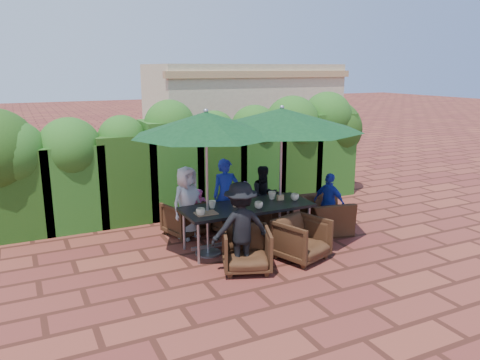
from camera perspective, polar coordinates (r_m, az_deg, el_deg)
name	(u,v)px	position (r m, az deg, el deg)	size (l,w,h in m)	color
ground	(239,245)	(8.46, -0.09, -7.89)	(80.00, 80.00, 0.00)	brown
dining_table	(247,210)	(8.18, 0.92, -3.64)	(2.31, 0.90, 0.75)	black
umbrella_left	(206,124)	(7.53, -4.17, 6.81)	(2.43, 2.43, 2.46)	gray
umbrella_right	(282,119)	(8.24, 5.11, 7.38)	(2.85, 2.85, 2.46)	gray
chair_far_left	(185,217)	(8.90, -6.72, -4.45)	(0.69, 0.65, 0.71)	black
chair_far_mid	(223,212)	(9.14, -2.13, -3.95)	(0.67, 0.63, 0.69)	black
chair_far_right	(269,208)	(9.38, 3.56, -3.42)	(0.70, 0.65, 0.72)	black
chair_near_left	(247,248)	(7.32, 0.80, -8.24)	(0.73, 0.68, 0.75)	black
chair_near_right	(302,237)	(7.79, 7.54, -6.92)	(0.74, 0.70, 0.77)	black
chair_end_right	(325,209)	(9.18, 10.30, -3.55)	(0.98, 0.64, 0.86)	black
adult_far_left	(187,202)	(8.66, -6.48, -2.74)	(0.67, 0.40, 1.35)	silver
adult_far_mid	(226,196)	(8.96, -1.73, -1.90)	(0.51, 0.41, 1.41)	#1D2EA2
adult_far_right	(264,196)	(9.36, 2.97, -1.92)	(0.58, 0.35, 1.20)	black
adult_near_left	(241,227)	(7.21, 0.07, -5.75)	(0.91, 0.42, 1.42)	black
adult_end_right	(329,203)	(9.11, 10.83, -2.74)	(0.67, 0.34, 1.15)	#1D2EA2
child_left	(200,211)	(8.98, -4.90, -3.77)	(0.31, 0.25, 0.85)	#DD4E8F
child_right	(246,203)	(9.41, 0.71, -2.82)	(0.32, 0.26, 0.88)	#9250AF
pedestrian_a	(232,156)	(12.60, -1.04, 2.97)	(1.46, 0.52, 1.56)	#258949
pedestrian_b	(258,145)	(13.29, 2.22, 4.28)	(0.92, 0.56, 1.91)	#DD4E8F
pedestrian_c	(288,148)	(13.55, 5.91, 3.91)	(1.08, 0.49, 1.68)	gray
cup_a	(201,212)	(7.62, -4.82, -3.91)	(0.15, 0.15, 0.12)	beige
cup_b	(212,204)	(8.02, -3.41, -2.99)	(0.13, 0.13, 0.13)	beige
cup_c	(259,205)	(7.99, 2.28, -3.07)	(0.15, 0.15, 0.12)	beige
cup_d	(272,195)	(8.56, 3.92, -1.88)	(0.15, 0.15, 0.14)	beige
cup_e	(295,197)	(8.53, 6.70, -2.07)	(0.15, 0.15, 0.12)	beige
ketchup_bottle	(237,201)	(8.13, -0.39, -2.57)	(0.04, 0.04, 0.17)	#B20C0A
sauce_bottle	(246,200)	(8.19, 0.71, -2.45)	(0.04, 0.04, 0.17)	#4C230C
serving_tray	(206,213)	(7.72, -4.17, -4.06)	(0.35, 0.25, 0.02)	#936A47
number_block_left	(237,204)	(8.08, -0.40, -2.94)	(0.12, 0.06, 0.10)	tan
number_block_right	(280,197)	(8.50, 4.94, -2.14)	(0.12, 0.06, 0.10)	tan
hedge_wall	(190,151)	(10.14, -6.16, 3.50)	(9.10, 1.60, 2.53)	#193D10
building	(242,113)	(15.76, 0.30, 8.13)	(6.20, 3.08, 3.20)	beige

